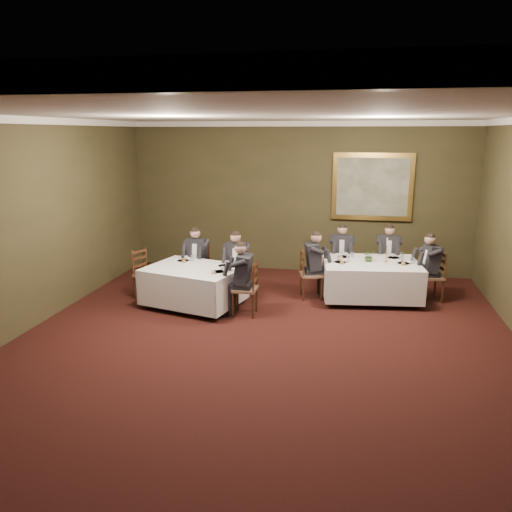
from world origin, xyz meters
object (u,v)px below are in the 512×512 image
(chair_main_endleft, at_px, (310,284))
(chair_sec_endright, at_px, (246,300))
(diner_sec_backleft, at_px, (198,266))
(chair_main_backright, at_px, (387,273))
(diner_main_endright, at_px, (431,275))
(candlestick, at_px, (386,253))
(table_main, at_px, (370,277))
(diner_main_backright, at_px, (388,263))
(diner_main_backleft, at_px, (341,262))
(diner_sec_backright, at_px, (237,272))
(chair_sec_backleft, at_px, (198,277))
(diner_sec_endright, at_px, (245,288))
(chair_sec_endleft, at_px, (148,284))
(centerpiece, at_px, (369,255))
(diner_main_endleft, at_px, (311,273))
(table_second, at_px, (194,283))
(chair_sec_backright, at_px, (237,282))
(painting, at_px, (372,187))
(chair_main_backleft, at_px, (340,272))
(chair_main_endright, at_px, (431,286))

(chair_main_endleft, distance_m, chair_sec_endright, 1.61)
(diner_sec_backleft, xyz_separation_m, chair_sec_endright, (1.30, -1.24, -0.23))
(chair_main_backright, xyz_separation_m, diner_sec_backleft, (-3.94, -1.12, 0.23))
(diner_main_endright, xyz_separation_m, candlestick, (-0.89, -0.09, 0.44))
(table_main, relative_size, diner_main_backright, 1.51)
(chair_main_backright, height_order, diner_sec_backleft, diner_sec_backleft)
(diner_main_endright, distance_m, chair_sec_endright, 3.73)
(diner_main_backleft, xyz_separation_m, diner_main_backright, (1.00, 0.12, 0.00))
(diner_main_endright, distance_m, diner_sec_backright, 3.85)
(table_main, distance_m, chair_main_backright, 1.10)
(chair_sec_backleft, bearing_deg, diner_sec_endright, 139.68)
(diner_sec_backleft, height_order, diner_sec_endright, same)
(chair_sec_backleft, bearing_deg, chair_sec_endleft, 44.20)
(diner_sec_backleft, height_order, centerpiece, diner_sec_backleft)
(diner_sec_backleft, bearing_deg, table_main, -174.57)
(diner_main_endleft, distance_m, chair_sec_endright, 1.64)
(table_second, relative_size, diner_main_endleft, 1.50)
(table_second, bearing_deg, chair_sec_endright, -14.06)
(chair_sec_backright, relative_size, chair_sec_endleft, 1.00)
(table_main, relative_size, diner_main_endright, 1.51)
(diner_sec_endright, bearing_deg, diner_sec_backleft, 45.47)
(diner_sec_backright, height_order, painting, painting)
(chair_sec_backleft, xyz_separation_m, chair_sec_endleft, (-0.83, -0.71, 0.00))
(chair_main_backleft, bearing_deg, diner_main_backright, -178.64)
(diner_main_backleft, relative_size, chair_main_backright, 1.35)
(diner_main_endleft, relative_size, diner_main_endright, 1.00)
(chair_main_backleft, height_order, diner_sec_backleft, diner_sec_backleft)
(chair_main_endright, relative_size, chair_sec_backleft, 1.00)
(diner_sec_endright, height_order, painting, painting)
(diner_sec_endright, relative_size, centerpiece, 5.25)
(table_main, distance_m, diner_main_backright, 1.08)
(diner_main_backleft, xyz_separation_m, diner_main_endleft, (-0.55, -1.03, 0.00))
(diner_sec_backleft, xyz_separation_m, diner_sec_endright, (1.29, -1.24, 0.00))
(chair_main_endleft, bearing_deg, chair_sec_backleft, -106.29)
(centerpiece, bearing_deg, chair_sec_endleft, -169.18)
(table_second, relative_size, chair_main_endleft, 2.01)
(table_second, distance_m, diner_main_backright, 4.25)
(painting, bearing_deg, diner_main_backleft, -123.26)
(diner_main_backleft, distance_m, chair_main_endright, 1.95)
(table_main, xyz_separation_m, chair_main_endleft, (-1.18, -0.15, -0.17))
(table_main, bearing_deg, chair_sec_endleft, -169.61)
(candlestick, relative_size, painting, 0.28)
(chair_sec_backleft, bearing_deg, painting, -147.97)
(diner_main_endleft, relative_size, centerpiece, 5.25)
(chair_main_backleft, xyz_separation_m, chair_main_backright, (1.00, 0.12, 0.00))
(chair_main_backleft, relative_size, diner_sec_backleft, 0.74)
(diner_sec_backright, xyz_separation_m, candlestick, (2.93, 0.39, 0.44))
(diner_sec_backleft, bearing_deg, chair_main_endleft, -177.23)
(chair_sec_endleft, bearing_deg, chair_sec_backright, 124.35)
(chair_main_backleft, relative_size, diner_sec_backright, 0.74)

